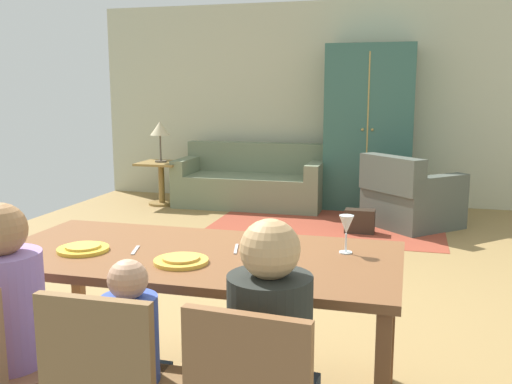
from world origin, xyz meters
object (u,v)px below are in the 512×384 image
object	(u,v)px
couch	(251,183)
armchair	(409,199)
wine_glass	(346,226)
armoire	(369,128)
plate_near_man	(83,249)
handbag	(360,221)
person_woman	(272,378)
person_man	(16,344)
person_child	(136,380)
plate_near_child	(181,261)
table_lamp	(160,130)
side_table	(161,177)
dining_table	(196,266)

from	to	relation	value
couch	armchair	xyz separation A→B (m)	(2.06, -0.70, 0.02)
wine_glass	armoire	xyz separation A→B (m)	(-0.24, 4.82, 0.16)
plate_near_man	handbag	world-z (taller)	plate_near_man
handbag	person_woman	bearing A→B (deg)	-89.39
person_woman	handbag	bearing A→B (deg)	90.61
person_woman	armchair	world-z (taller)	person_woman
wine_glass	person_man	xyz separation A→B (m)	(-1.24, -0.83, -0.38)
wine_glass	armoire	distance (m)	4.83
person_child	armoire	distance (m)	5.71
plate_near_child	table_lamp	bearing A→B (deg)	115.34
wine_glass	person_child	size ratio (longest dim) A/B	0.20
plate_near_man	side_table	bearing A→B (deg)	109.99
person_woman	table_lamp	xyz separation A→B (m)	(-2.78, 5.19, 0.50)
table_lamp	person_child	bearing A→B (deg)	-66.74
wine_glass	table_lamp	distance (m)	5.25
dining_table	plate_near_man	size ratio (longest dim) A/B	7.85
dining_table	couch	bearing A→B (deg)	102.32
dining_table	armchair	distance (m)	4.24
table_lamp	handbag	distance (m)	3.01
dining_table	wine_glass	size ratio (longest dim) A/B	10.55
plate_near_man	side_table	distance (m)	4.97
couch	armoire	distance (m)	1.70
wine_glass	handbag	world-z (taller)	wine_glass
plate_near_man	table_lamp	xyz separation A→B (m)	(-1.69, 4.65, 0.24)
person_woman	couch	bearing A→B (deg)	106.26
plate_near_man	person_woman	xyz separation A→B (m)	(1.08, -0.53, -0.26)
person_child	handbag	size ratio (longest dim) A/B	2.89
armchair	armoire	world-z (taller)	armoire
person_child	table_lamp	distance (m)	5.68
plate_near_man	handbag	bearing A→B (deg)	74.57
side_table	couch	bearing A→B (deg)	12.30
couch	dining_table	bearing A→B (deg)	-77.68
plate_near_child	person_man	world-z (taller)	person_man
table_lamp	dining_table	bearing A→B (deg)	-63.79
person_woman	armoire	size ratio (longest dim) A/B	0.53
plate_near_man	side_table	xyz separation A→B (m)	(-1.69, 4.65, -0.39)
person_child	armoire	world-z (taller)	armoire
person_child	armchair	xyz separation A→B (m)	(1.01, 4.76, -0.11)
handbag	table_lamp	bearing A→B (deg)	161.75
person_child	armchair	size ratio (longest dim) A/B	0.76
wine_glass	couch	xyz separation A→B (m)	(-1.75, 4.61, -0.59)
person_woman	plate_near_man	bearing A→B (deg)	153.72
plate_near_child	side_table	distance (m)	5.23
plate_near_child	person_man	bearing A→B (deg)	-138.50
couch	side_table	bearing A→B (deg)	-167.70
person_man	person_woman	bearing A→B (deg)	0.00
side_table	wine_glass	bearing A→B (deg)	-55.98
couch	table_lamp	xyz separation A→B (m)	(-1.19, -0.26, 0.71)
plate_near_man	person_man	world-z (taller)	person_man
couch	table_lamp	world-z (taller)	table_lamp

